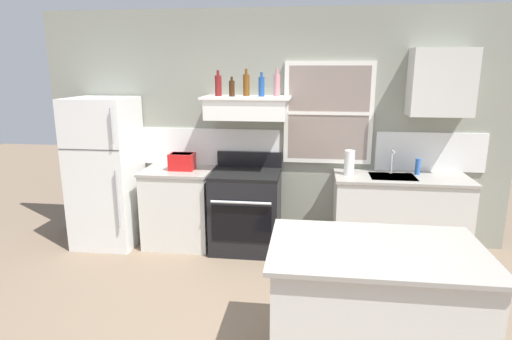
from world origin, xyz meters
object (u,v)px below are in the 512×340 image
at_px(refrigerator, 106,172).
at_px(bottle_brown_stout, 232,88).
at_px(toaster, 182,161).
at_px(dish_soap_bottle, 418,167).
at_px(bottle_rose_pink, 277,85).
at_px(bottle_red_label_wine, 218,85).
at_px(stove_range, 246,210).
at_px(bottle_amber_wine, 246,85).
at_px(bottle_blue_liqueur, 261,86).
at_px(paper_towel_roll, 349,163).
at_px(kitchen_island, 373,309).

xyz_separation_m(refrigerator, bottle_brown_stout, (1.49, 0.08, 0.97)).
height_order(toaster, dish_soap_bottle, toaster).
xyz_separation_m(toaster, bottle_brown_stout, (0.58, 0.03, 0.83)).
height_order(refrigerator, bottle_rose_pink, bottle_rose_pink).
bearing_deg(bottle_red_label_wine, refrigerator, -174.16).
distance_m(stove_range, bottle_amber_wine, 1.41).
distance_m(stove_range, bottle_blue_liqueur, 1.40).
xyz_separation_m(paper_towel_roll, kitchen_island, (0.02, -1.95, -0.59)).
xyz_separation_m(bottle_red_label_wine, bottle_blue_liqueur, (0.48, -0.02, -0.01)).
bearing_deg(dish_soap_bottle, bottle_amber_wine, -179.96).
xyz_separation_m(stove_range, bottle_rose_pink, (0.33, 0.12, 1.41)).
bearing_deg(bottle_blue_liqueur, dish_soap_bottle, 1.54).
relative_size(toaster, kitchen_island, 0.21).
relative_size(toaster, stove_range, 0.27).
bearing_deg(bottle_amber_wine, kitchen_island, -60.40).
distance_m(toaster, kitchen_island, 2.78).
xyz_separation_m(bottle_blue_liqueur, bottle_rose_pink, (0.16, 0.03, 0.02)).
distance_m(bottle_brown_stout, bottle_amber_wine, 0.17).
height_order(bottle_brown_stout, paper_towel_roll, bottle_brown_stout).
height_order(toaster, bottle_rose_pink, bottle_rose_pink).
bearing_deg(refrigerator, paper_towel_roll, 1.24).
relative_size(bottle_red_label_wine, paper_towel_roll, 1.03).
relative_size(bottle_red_label_wine, bottle_rose_pink, 0.94).
bearing_deg(kitchen_island, bottle_rose_pink, 112.11).
distance_m(bottle_red_label_wine, dish_soap_bottle, 2.36).
xyz_separation_m(bottle_red_label_wine, bottle_rose_pink, (0.65, 0.01, 0.01)).
distance_m(toaster, bottle_blue_liqueur, 1.24).
relative_size(refrigerator, dish_soap_bottle, 9.59).
xyz_separation_m(bottle_red_label_wine, bottle_amber_wine, (0.31, 0.02, 0.01)).
relative_size(refrigerator, toaster, 5.81).
bearing_deg(bottle_brown_stout, bottle_rose_pink, 7.26).
xyz_separation_m(refrigerator, bottle_blue_liqueur, (1.81, 0.11, 0.99)).
relative_size(stove_range, bottle_blue_liqueur, 4.20).
distance_m(refrigerator, bottle_blue_liqueur, 2.07).
relative_size(refrigerator, stove_range, 1.58).
bearing_deg(bottle_rose_pink, stove_range, -159.57).
distance_m(bottle_blue_liqueur, bottle_rose_pink, 0.17).
distance_m(refrigerator, bottle_red_label_wine, 1.67).
xyz_separation_m(stove_range, bottle_red_label_wine, (-0.32, 0.11, 1.40)).
distance_m(refrigerator, kitchen_island, 3.41).
height_order(bottle_red_label_wine, dish_soap_bottle, bottle_red_label_wine).
distance_m(bottle_amber_wine, bottle_blue_liqueur, 0.18).
bearing_deg(paper_towel_roll, stove_range, -178.11).
bearing_deg(bottle_red_label_wine, paper_towel_roll, -2.98).
relative_size(bottle_brown_stout, bottle_amber_wine, 0.72).
relative_size(toaster, bottle_brown_stout, 1.40).
height_order(toaster, bottle_red_label_wine, bottle_red_label_wine).
bearing_deg(refrigerator, bottle_red_label_wine, 5.84).
xyz_separation_m(paper_towel_roll, dish_soap_bottle, (0.74, 0.10, -0.04)).
xyz_separation_m(toaster, bottle_red_label_wine, (0.42, 0.08, 0.85)).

